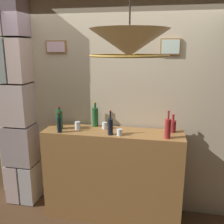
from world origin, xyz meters
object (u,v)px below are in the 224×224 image
Objects in this scene: liquor_bottle_brandy at (59,125)px; glass_tumbler_shot at (77,125)px; glass_tumbler_rocks at (105,125)px; liquor_bottle_scotch at (168,128)px; liquor_bottle_rye at (110,126)px; liquor_bottle_tequila at (95,117)px; glass_tumbler_highball at (120,132)px; pendant_lamp at (129,44)px; liquor_bottle_sherry at (59,119)px; liquor_bottle_rum at (173,126)px.

liquor_bottle_brandy reaches higher than glass_tumbler_shot.
glass_tumbler_rocks is 0.33m from glass_tumbler_shot.
liquor_bottle_rye is at bearing -179.49° from liquor_bottle_scotch.
glass_tumbler_rocks is (0.14, -0.08, -0.08)m from liquor_bottle_tequila.
glass_tumbler_rocks is 1.08× the size of glass_tumbler_highball.
glass_tumbler_rocks is at bearing 111.92° from pendant_lamp.
pendant_lamp is (0.96, -0.93, 0.87)m from liquor_bottle_sherry.
glass_tumbler_shot reaches higher than glass_tumbler_highball.
liquor_bottle_rye is at bearing 3.02° from liquor_bottle_brandy.
liquor_bottle_scotch is 1.24m from liquor_bottle_brandy.
glass_tumbler_rocks is at bearing -178.23° from liquor_bottle_rum.
pendant_lamp reaches higher than liquor_bottle_tequila.
glass_tumbler_shot is (0.22, 0.02, -0.07)m from liquor_bottle_sherry.
liquor_bottle_sherry is at bearing 171.76° from liquor_bottle_rye.
pendant_lamp reaches higher than liquor_bottle_brandy.
liquor_bottle_rye reaches higher than liquor_bottle_brandy.
liquor_bottle_sherry reaches higher than liquor_bottle_rum.
liquor_bottle_tequila is 0.47m from glass_tumbler_highball.
pendant_lamp is at bearing -44.26° from liquor_bottle_sherry.
liquor_bottle_sherry is 3.75× the size of glass_tumbler_highball.
glass_tumbler_shot is at bearing -165.43° from glass_tumbler_rocks.
liquor_bottle_rye is 0.66m from liquor_bottle_sherry.
liquor_bottle_scotch is 0.93m from liquor_bottle_tequila.
liquor_bottle_tequila is at bearing 162.58° from liquor_bottle_scotch.
glass_tumbler_shot is at bearing 173.96° from liquor_bottle_scotch.
liquor_bottle_rum is 0.74m from liquor_bottle_rye.
liquor_bottle_scotch reaches higher than glass_tumbler_highball.
pendant_lamp is (0.42, -1.04, 0.95)m from glass_tumbler_rocks.
glass_tumbler_highball is 1.28m from pendant_lamp.
liquor_bottle_tequila is 4.19× the size of glass_tumbler_highball.
liquor_bottle_sherry is (-1.35, -0.13, 0.04)m from liquor_bottle_rum.
glass_tumbler_highball is at bearing -2.69° from liquor_bottle_rye.
liquor_bottle_brandy is (-0.35, -0.32, -0.03)m from liquor_bottle_tequila.
glass_tumbler_shot is at bearing -137.62° from liquor_bottle_tequila.
glass_tumbler_rocks is 0.13× the size of pendant_lamp.
liquor_bottle_rye reaches higher than liquor_bottle_sherry.
liquor_bottle_rum is 2.86× the size of glass_tumbler_highball.
glass_tumbler_rocks is at bearing 165.33° from liquor_bottle_scotch.
liquor_bottle_sherry is 2.96× the size of glass_tumbler_shot.
liquor_bottle_tequila reaches higher than glass_tumbler_rocks.
liquor_bottle_scotch is 1.10× the size of liquor_bottle_sherry.
glass_tumbler_highball is (0.76, -0.10, -0.08)m from liquor_bottle_sherry.
liquor_bottle_sherry is at bearing -154.58° from liquor_bottle_tequila.
liquor_bottle_rye is 0.12m from glass_tumbler_highball.
liquor_bottle_rye is (-0.70, -0.23, 0.02)m from liquor_bottle_rum.
glass_tumbler_highball is at bearing 103.47° from pendant_lamp.
liquor_bottle_tequila is at bearing 141.01° from glass_tumbler_highball.
liquor_bottle_rye is 0.24m from glass_tumbler_rocks.
liquor_bottle_brandy is at bearing -138.01° from liquor_bottle_tequila.
liquor_bottle_rum is 0.75× the size of liquor_bottle_rye.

